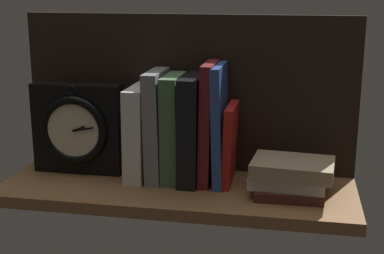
{
  "coord_description": "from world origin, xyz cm",
  "views": [
    {
      "loc": [
        24.15,
        -108.85,
        42.16
      ],
      "look_at": [
        2.44,
        4.41,
        11.94
      ],
      "focal_mm": 51.87,
      "sensor_mm": 36.0,
      "label": 1
    }
  ],
  "objects_px": {
    "book_green_romantic": "(174,128)",
    "book_maroon_dawkins": "(209,123)",
    "book_gray_chess": "(157,125)",
    "book_red_requiem": "(230,144)",
    "book_white_catcher": "(140,132)",
    "book_black_skeptic": "(192,129)",
    "book_stack_side": "(290,177)",
    "book_blue_modern": "(220,125)",
    "framed_clock": "(77,129)"
  },
  "relations": [
    {
      "from": "book_black_skeptic",
      "to": "book_red_requiem",
      "type": "relative_size",
      "value": 1.35
    },
    {
      "from": "book_gray_chess",
      "to": "book_blue_modern",
      "type": "distance_m",
      "value": 0.14
    },
    {
      "from": "book_red_requiem",
      "to": "framed_clock",
      "type": "height_order",
      "value": "framed_clock"
    },
    {
      "from": "book_maroon_dawkins",
      "to": "book_stack_side",
      "type": "relative_size",
      "value": 1.49
    },
    {
      "from": "book_gray_chess",
      "to": "book_blue_modern",
      "type": "xyz_separation_m",
      "value": [
        0.14,
        0.0,
        0.01
      ]
    },
    {
      "from": "book_white_catcher",
      "to": "book_maroon_dawkins",
      "type": "xyz_separation_m",
      "value": [
        0.15,
        0.0,
        0.03
      ]
    },
    {
      "from": "book_black_skeptic",
      "to": "book_stack_side",
      "type": "xyz_separation_m",
      "value": [
        0.21,
        -0.05,
        -0.08
      ]
    },
    {
      "from": "book_green_romantic",
      "to": "book_red_requiem",
      "type": "height_order",
      "value": "book_green_romantic"
    },
    {
      "from": "book_green_romantic",
      "to": "book_red_requiem",
      "type": "xyz_separation_m",
      "value": [
        0.12,
        0.0,
        -0.03
      ]
    },
    {
      "from": "book_maroon_dawkins",
      "to": "book_gray_chess",
      "type": "bearing_deg",
      "value": 180.0
    },
    {
      "from": "book_maroon_dawkins",
      "to": "book_red_requiem",
      "type": "relative_size",
      "value": 1.52
    },
    {
      "from": "book_black_skeptic",
      "to": "framed_clock",
      "type": "distance_m",
      "value": 0.27
    },
    {
      "from": "book_gray_chess",
      "to": "book_stack_side",
      "type": "relative_size",
      "value": 1.37
    },
    {
      "from": "book_red_requiem",
      "to": "book_stack_side",
      "type": "height_order",
      "value": "book_red_requiem"
    },
    {
      "from": "book_gray_chess",
      "to": "book_red_requiem",
      "type": "bearing_deg",
      "value": 0.0
    },
    {
      "from": "book_blue_modern",
      "to": "book_maroon_dawkins",
      "type": "bearing_deg",
      "value": 180.0
    },
    {
      "from": "book_maroon_dawkins",
      "to": "book_blue_modern",
      "type": "xyz_separation_m",
      "value": [
        0.02,
        0.0,
        -0.0
      ]
    },
    {
      "from": "book_gray_chess",
      "to": "book_blue_modern",
      "type": "bearing_deg",
      "value": 0.0
    },
    {
      "from": "framed_clock",
      "to": "book_blue_modern",
      "type": "bearing_deg",
      "value": -0.17
    },
    {
      "from": "book_green_romantic",
      "to": "book_stack_side",
      "type": "xyz_separation_m",
      "value": [
        0.25,
        -0.05,
        -0.08
      ]
    },
    {
      "from": "book_white_catcher",
      "to": "book_gray_chess",
      "type": "bearing_deg",
      "value": 0.0
    },
    {
      "from": "book_maroon_dawkins",
      "to": "book_red_requiem",
      "type": "height_order",
      "value": "book_maroon_dawkins"
    },
    {
      "from": "book_red_requiem",
      "to": "book_black_skeptic",
      "type": "bearing_deg",
      "value": 180.0
    },
    {
      "from": "book_red_requiem",
      "to": "framed_clock",
      "type": "xyz_separation_m",
      "value": [
        -0.35,
        0.0,
        0.02
      ]
    },
    {
      "from": "book_green_romantic",
      "to": "book_blue_modern",
      "type": "xyz_separation_m",
      "value": [
        0.1,
        0.0,
        0.01
      ]
    },
    {
      "from": "book_green_romantic",
      "to": "framed_clock",
      "type": "bearing_deg",
      "value": 179.76
    },
    {
      "from": "book_black_skeptic",
      "to": "framed_clock",
      "type": "xyz_separation_m",
      "value": [
        -0.26,
        0.0,
        -0.01
      ]
    },
    {
      "from": "book_white_catcher",
      "to": "framed_clock",
      "type": "xyz_separation_m",
      "value": [
        -0.15,
        0.0,
        0.0
      ]
    },
    {
      "from": "book_maroon_dawkins",
      "to": "book_red_requiem",
      "type": "xyz_separation_m",
      "value": [
        0.05,
        0.0,
        -0.04
      ]
    },
    {
      "from": "book_white_catcher",
      "to": "book_red_requiem",
      "type": "height_order",
      "value": "book_white_catcher"
    },
    {
      "from": "book_green_romantic",
      "to": "book_blue_modern",
      "type": "relative_size",
      "value": 0.9
    },
    {
      "from": "book_black_skeptic",
      "to": "framed_clock",
      "type": "relative_size",
      "value": 1.13
    },
    {
      "from": "book_gray_chess",
      "to": "book_green_romantic",
      "type": "xyz_separation_m",
      "value": [
        0.04,
        0.0,
        -0.0
      ]
    },
    {
      "from": "book_red_requiem",
      "to": "book_green_romantic",
      "type": "bearing_deg",
      "value": 180.0
    },
    {
      "from": "book_gray_chess",
      "to": "book_red_requiem",
      "type": "xyz_separation_m",
      "value": [
        0.16,
        0.0,
        -0.03
      ]
    },
    {
      "from": "book_green_romantic",
      "to": "book_maroon_dawkins",
      "type": "xyz_separation_m",
      "value": [
        0.08,
        0.0,
        0.01
      ]
    },
    {
      "from": "book_stack_side",
      "to": "book_blue_modern",
      "type": "bearing_deg",
      "value": 161.86
    },
    {
      "from": "book_blue_modern",
      "to": "framed_clock",
      "type": "relative_size",
      "value": 1.25
    },
    {
      "from": "book_white_catcher",
      "to": "book_maroon_dawkins",
      "type": "relative_size",
      "value": 0.78
    },
    {
      "from": "book_blue_modern",
      "to": "book_black_skeptic",
      "type": "bearing_deg",
      "value": 180.0
    },
    {
      "from": "book_red_requiem",
      "to": "book_white_catcher",
      "type": "bearing_deg",
      "value": 180.0
    },
    {
      "from": "book_gray_chess",
      "to": "book_maroon_dawkins",
      "type": "xyz_separation_m",
      "value": [
        0.11,
        0.0,
        0.01
      ]
    },
    {
      "from": "book_blue_modern",
      "to": "book_stack_side",
      "type": "height_order",
      "value": "book_blue_modern"
    },
    {
      "from": "book_white_catcher",
      "to": "book_black_skeptic",
      "type": "xyz_separation_m",
      "value": [
        0.12,
        0.0,
        0.01
      ]
    },
    {
      "from": "book_red_requiem",
      "to": "book_gray_chess",
      "type": "bearing_deg",
      "value": 180.0
    },
    {
      "from": "book_maroon_dawkins",
      "to": "book_red_requiem",
      "type": "bearing_deg",
      "value": 0.0
    },
    {
      "from": "book_green_romantic",
      "to": "book_white_catcher",
      "type": "bearing_deg",
      "value": 180.0
    },
    {
      "from": "book_white_catcher",
      "to": "book_maroon_dawkins",
      "type": "height_order",
      "value": "book_maroon_dawkins"
    },
    {
      "from": "book_black_skeptic",
      "to": "book_stack_side",
      "type": "bearing_deg",
      "value": -13.24
    },
    {
      "from": "book_red_requiem",
      "to": "book_blue_modern",
      "type": "bearing_deg",
      "value": 180.0
    }
  ]
}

